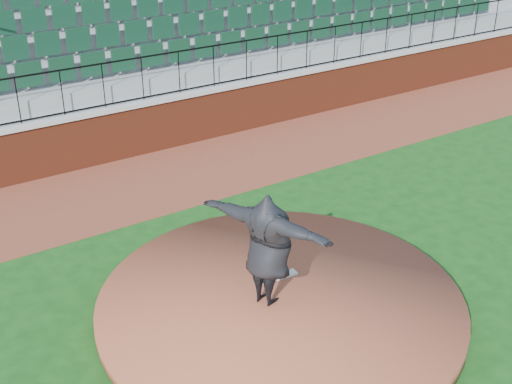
% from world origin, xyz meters
% --- Properties ---
extents(ground, '(90.00, 90.00, 0.00)m').
position_xyz_m(ground, '(0.00, 0.00, 0.00)').
color(ground, '#144614').
rests_on(ground, ground).
extents(warning_track, '(34.00, 3.20, 0.01)m').
position_xyz_m(warning_track, '(0.00, 5.40, 0.01)').
color(warning_track, brown).
rests_on(warning_track, ground).
extents(field_wall, '(34.00, 0.35, 1.20)m').
position_xyz_m(field_wall, '(0.00, 7.00, 0.60)').
color(field_wall, maroon).
rests_on(field_wall, ground).
extents(wall_cap, '(34.00, 0.45, 0.10)m').
position_xyz_m(wall_cap, '(0.00, 7.00, 1.25)').
color(wall_cap, '#B7B7B7').
rests_on(wall_cap, field_wall).
extents(wall_railing, '(34.00, 0.05, 1.00)m').
position_xyz_m(wall_railing, '(0.00, 7.00, 1.80)').
color(wall_railing, black).
rests_on(wall_railing, wall_cap).
extents(seating_stands, '(34.00, 5.10, 4.60)m').
position_xyz_m(seating_stands, '(0.00, 9.72, 2.30)').
color(seating_stands, gray).
rests_on(seating_stands, ground).
extents(concourse_wall, '(34.00, 0.50, 5.50)m').
position_xyz_m(concourse_wall, '(0.00, 12.52, 2.75)').
color(concourse_wall, maroon).
rests_on(concourse_wall, ground).
extents(pitchers_mound, '(5.71, 5.71, 0.25)m').
position_xyz_m(pitchers_mound, '(-0.54, -0.02, 0.12)').
color(pitchers_mound, brown).
rests_on(pitchers_mound, ground).
extents(pitching_rubber, '(0.65, 0.22, 0.04)m').
position_xyz_m(pitching_rubber, '(-0.25, 0.44, 0.27)').
color(pitching_rubber, silver).
rests_on(pitching_rubber, pitchers_mound).
extents(pitcher, '(1.38, 2.33, 1.84)m').
position_xyz_m(pitcher, '(-0.75, 0.02, 1.17)').
color(pitcher, black).
rests_on(pitcher, pitchers_mound).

